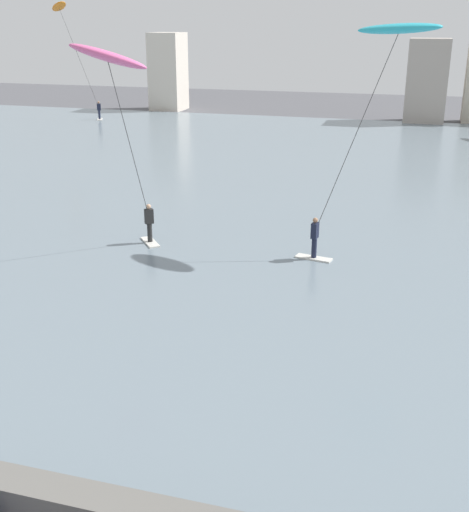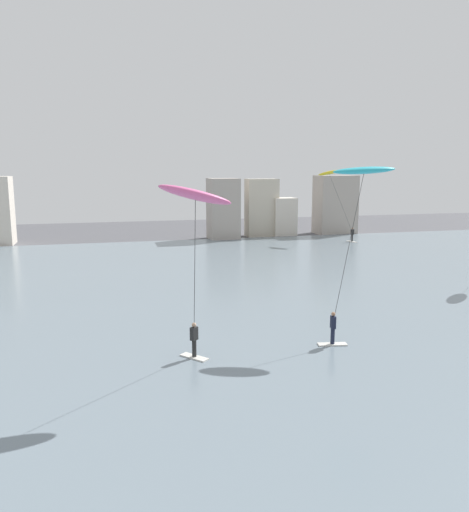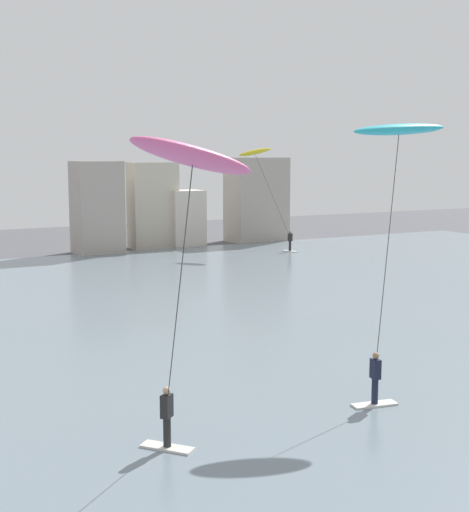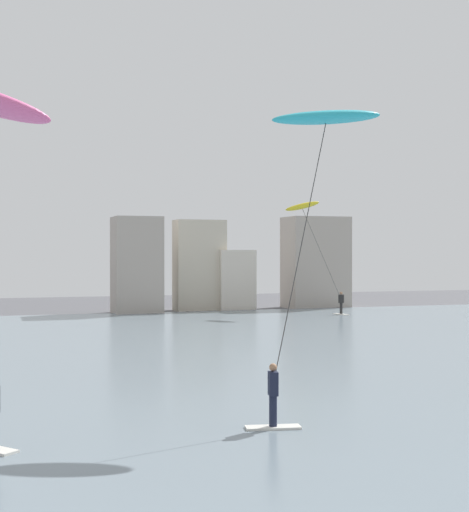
% 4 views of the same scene
% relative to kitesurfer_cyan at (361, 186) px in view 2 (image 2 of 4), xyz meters
% --- Properties ---
extents(water_bay, '(84.00, 52.00, 0.10)m').
position_rel_kitesurfer_cyan_xyz_m(water_bay, '(-4.57, 9.78, -7.63)').
color(water_bay, slate).
rests_on(water_bay, ground).
extents(far_shore_buildings, '(44.41, 5.13, 7.54)m').
position_rel_kitesurfer_cyan_xyz_m(far_shore_buildings, '(2.55, 37.28, -4.11)').
color(far_shore_buildings, beige).
rests_on(far_shore_buildings, ground).
extents(kitesurfer_cyan, '(4.76, 3.28, 8.60)m').
position_rel_kitesurfer_cyan_xyz_m(kitesurfer_cyan, '(0.00, 0.00, 0.00)').
color(kitesurfer_cyan, silver).
rests_on(kitesurfer_cyan, water_bay).
extents(kitesurfer_yellow, '(4.07, 3.23, 8.30)m').
position_rel_kitesurfer_cyan_xyz_m(kitesurfer_yellow, '(12.77, 30.54, -0.77)').
color(kitesurfer_yellow, silver).
rests_on(kitesurfer_yellow, water_bay).
extents(kitesurfer_pink, '(2.99, 3.43, 8.09)m').
position_rel_kitesurfer_cyan_xyz_m(kitesurfer_pink, '(-9.16, -3.81, -0.87)').
color(kitesurfer_pink, silver).
rests_on(kitesurfer_pink, water_bay).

